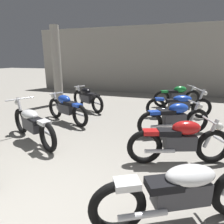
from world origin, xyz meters
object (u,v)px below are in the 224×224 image
Objects in this scene: support_pillar at (57,66)px; motorcycle_right_row_2 at (174,118)px; motorcycle_right_row_3 at (179,105)px; motorcycle_left_row_2 at (66,108)px; motorcycle_right_row_0 at (182,191)px; motorcycle_left_row_1 at (32,123)px; motorcycle_right_row_4 at (177,96)px; motorcycle_right_row_1 at (180,141)px; motorcycle_left_row_3 at (87,98)px.

support_pillar reaches higher than motorcycle_right_row_2.
support_pillar is at bearing 174.27° from motorcycle_right_row_3.
motorcycle_right_row_0 is at bearing -41.62° from motorcycle_left_row_2.
motorcycle_left_row_1 is 5.72m from motorcycle_right_row_4.
motorcycle_right_row_3 is at bearing -5.73° from support_pillar.
support_pillar is 1.73× the size of motorcycle_right_row_4.
motorcycle_left_row_1 reaches higher than motorcycle_left_row_2.
motorcycle_left_row_1 is 1.07× the size of motorcycle_left_row_2.
motorcycle_left_row_1 is 4.55m from motorcycle_right_row_3.
motorcycle_left_row_1 reaches higher than motorcycle_right_row_1.
support_pillar reaches higher than motorcycle_left_row_2.
support_pillar reaches higher than motorcycle_left_row_3.
motorcycle_right_row_2 is (-0.13, 2.91, 0.01)m from motorcycle_right_row_0.
motorcycle_right_row_4 is (-0.07, 6.14, 0.01)m from motorcycle_right_row_0.
motorcycle_left_row_1 is at bearing -90.09° from motorcycle_left_row_2.
motorcycle_left_row_2 is 1.00× the size of motorcycle_right_row_4.
support_pillar is 1.61× the size of motorcycle_left_row_1.
motorcycle_left_row_1 and motorcycle_right_row_0 have the same top height.
motorcycle_right_row_0 is 4.54m from motorcycle_right_row_3.
motorcycle_right_row_3 is at bearing 43.08° from motorcycle_left_row_1.
motorcycle_right_row_4 is (-0.07, 4.66, 0.00)m from motorcycle_right_row_1.
motorcycle_right_row_2 is (3.20, 1.48, 0.01)m from motorcycle_left_row_1.
motorcycle_right_row_2 is at bearing -0.79° from motorcycle_left_row_2.
motorcycle_left_row_2 is at bearing -52.02° from support_pillar.
motorcycle_right_row_2 is at bearing 24.84° from motorcycle_left_row_1.
motorcycle_right_row_0 reaches higher than motorcycle_right_row_4.
motorcycle_right_row_2 is (3.19, -0.04, 0.00)m from motorcycle_left_row_2.
motorcycle_right_row_1 is at bearing -24.06° from motorcycle_left_row_2.
motorcycle_left_row_3 is at bearing -17.53° from support_pillar.
motorcycle_right_row_2 is (4.82, -2.12, -1.14)m from support_pillar.
motorcycle_right_row_0 is (3.33, -2.96, -0.01)m from motorcycle_left_row_2.
support_pillar is at bearing 162.47° from motorcycle_left_row_3.
support_pillar is 2.87m from motorcycle_left_row_2.
motorcycle_left_row_3 is 4.55m from motorcycle_right_row_1.
motorcycle_left_row_1 reaches higher than motorcycle_left_row_3.
support_pillar is at bearing -167.25° from motorcycle_right_row_4.
motorcycle_right_row_3 is at bearing 0.02° from motorcycle_left_row_3.
motorcycle_right_row_3 is (-0.00, 3.06, -0.01)m from motorcycle_right_row_1.
motorcycle_left_row_3 and motorcycle_right_row_4 have the same top height.
motorcycle_left_row_1 is at bearing -179.28° from motorcycle_right_row_1.
motorcycle_right_row_2 is (-0.12, 1.44, 0.00)m from motorcycle_right_row_1.
motorcycle_right_row_0 is 1.06× the size of motorcycle_right_row_4.
motorcycle_right_row_3 is at bearing 25.48° from motorcycle_left_row_2.
motorcycle_left_row_3 is 0.98× the size of motorcycle_right_row_2.
motorcycle_left_row_2 is 4.45m from motorcycle_right_row_0.
motorcycle_left_row_1 is 1.12× the size of motorcycle_right_row_2.
motorcycle_right_row_1 is (4.94, -3.56, -1.14)m from support_pillar.
motorcycle_right_row_0 is 1.04× the size of motorcycle_right_row_1.
motorcycle_left_row_2 and motorcycle_left_row_3 have the same top height.
motorcycle_right_row_1 is (-0.01, 1.47, 0.01)m from motorcycle_right_row_0.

